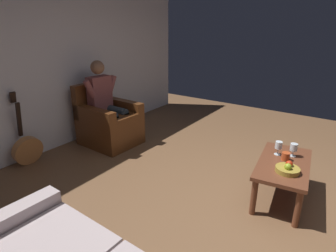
# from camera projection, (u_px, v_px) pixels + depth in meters

# --- Properties ---
(ground_plane) EXTENTS (7.40, 7.40, 0.00)m
(ground_plane) POSITION_uv_depth(u_px,v_px,m) (257.00, 211.00, 2.85)
(ground_plane) COLOR brown
(wall_back) EXTENTS (5.64, 0.06, 2.53)m
(wall_back) POSITION_uv_depth(u_px,v_px,m) (58.00, 63.00, 4.08)
(wall_back) COLOR silver
(wall_back) RESTS_ON ground
(armchair) EXTENTS (0.75, 0.86, 0.95)m
(armchair) POSITION_uv_depth(u_px,v_px,m) (108.00, 123.00, 4.38)
(armchair) COLOR #562E14
(armchair) RESTS_ON ground
(person_seated) EXTENTS (0.63, 0.61, 1.30)m
(person_seated) POSITION_uv_depth(u_px,v_px,m) (105.00, 101.00, 4.27)
(person_seated) COLOR brown
(person_seated) RESTS_ON ground
(coffee_table) EXTENTS (1.02, 0.61, 0.43)m
(coffee_table) POSITION_uv_depth(u_px,v_px,m) (283.00, 168.00, 2.95)
(coffee_table) COLOR brown
(coffee_table) RESTS_ON ground
(guitar) EXTENTS (0.39, 0.23, 1.00)m
(guitar) POSITION_uv_depth(u_px,v_px,m) (27.00, 148.00, 3.74)
(guitar) COLOR #BA7741
(guitar) RESTS_ON ground
(wine_glass_near) EXTENTS (0.08, 0.08, 0.15)m
(wine_glass_near) POSITION_uv_depth(u_px,v_px,m) (294.00, 148.00, 3.03)
(wine_glass_near) COLOR silver
(wine_glass_near) RESTS_ON coffee_table
(wine_glass_far) EXTENTS (0.07, 0.07, 0.16)m
(wine_glass_far) POSITION_uv_depth(u_px,v_px,m) (279.00, 146.00, 3.06)
(wine_glass_far) COLOR silver
(wine_glass_far) RESTS_ON coffee_table
(fruit_bowl) EXTENTS (0.23, 0.23, 0.11)m
(fruit_bowl) POSITION_uv_depth(u_px,v_px,m) (288.00, 169.00, 2.72)
(fruit_bowl) COLOR olive
(fruit_bowl) RESTS_ON coffee_table
(candle_jar) EXTENTS (0.09, 0.09, 0.09)m
(candle_jar) POSITION_uv_depth(u_px,v_px,m) (286.00, 156.00, 2.96)
(candle_jar) COLOR #B84821
(candle_jar) RESTS_ON coffee_table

